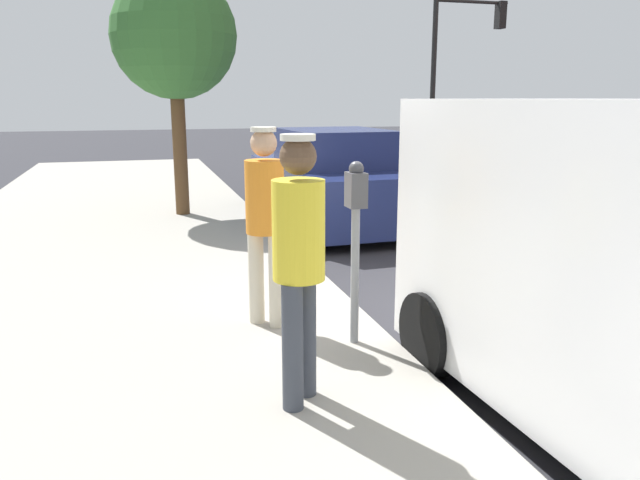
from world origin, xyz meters
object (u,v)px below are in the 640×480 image
parking_meter_near (356,222)px  traffic_light_corner (459,53)px  parked_sedan_behind (331,182)px  pedestrian_in_orange (265,214)px  pedestrian_in_yellow (299,253)px  street_tree (174,37)px

parking_meter_near → traffic_light_corner: size_ratio=0.29×
parking_meter_near → parked_sedan_behind: 5.71m
parking_meter_near → parked_sedan_behind: (-1.52, -5.48, -0.43)m
parked_sedan_behind → traffic_light_corner: traffic_light_corner is taller
pedestrian_in_orange → traffic_light_corner: (-8.64, -12.52, 2.35)m
pedestrian_in_yellow → traffic_light_corner: traffic_light_corner is taller
pedestrian_in_orange → parked_sedan_behind: bearing=-113.8°
traffic_light_corner → street_tree: 11.17m
parking_meter_near → parked_sedan_behind: parking_meter_near is taller
traffic_light_corner → street_tree: traffic_light_corner is taller
parking_meter_near → street_tree: bearing=-81.8°
parked_sedan_behind → pedestrian_in_yellow: bearing=70.7°
pedestrian_in_orange → traffic_light_corner: size_ratio=0.34×
pedestrian_in_yellow → parked_sedan_behind: 6.76m
pedestrian_in_orange → street_tree: (0.31, -5.85, 1.98)m
pedestrian_in_orange → pedestrian_in_yellow: (0.09, 1.51, 0.02)m
pedestrian_in_orange → parked_sedan_behind: pedestrian_in_orange is taller
pedestrian_in_orange → pedestrian_in_yellow: size_ratio=0.99×
pedestrian_in_yellow → traffic_light_corner: bearing=-121.9°
pedestrian_in_yellow → traffic_light_corner: (-8.73, -14.04, 2.33)m
pedestrian_in_orange → pedestrian_in_yellow: 1.51m
parking_meter_near → pedestrian_in_yellow: 1.13m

